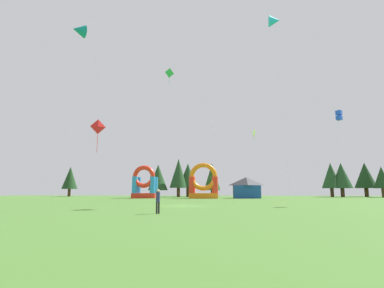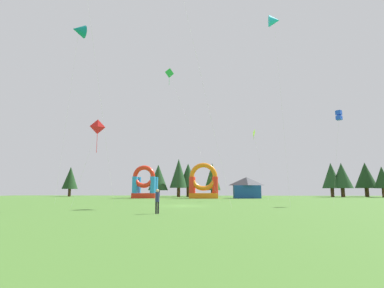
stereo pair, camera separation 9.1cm
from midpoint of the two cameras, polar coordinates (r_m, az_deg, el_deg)
name	(u,v)px [view 2 (the right image)]	position (r m, az deg, el deg)	size (l,w,h in m)	color
ground_plane	(184,206)	(34.82, -1.41, -11.77)	(120.00, 120.00, 0.00)	#47752D
kite_teal_delta	(79,30)	(44.08, -20.82, 19.67)	(5.06, 5.47, 23.31)	#0C7F7A
kite_lime_diamond	(253,134)	(53.27, 11.69, 1.97)	(2.82, 1.69, 12.17)	#8CD826
kite_cyan_delta	(274,21)	(45.88, 15.53, 21.80)	(1.61, 6.61, 25.74)	#19B7CC
kite_blue_box	(339,115)	(41.71, 26.38, 4.93)	(2.75, 2.62, 11.67)	blue
kite_green_diamond	(169,74)	(51.02, -4.31, 13.15)	(8.74, 2.51, 21.58)	green
kite_red_diamond	(98,128)	(29.97, -17.56, 2.99)	(3.17, 1.29, 8.30)	red
person_left_edge	(157,199)	(23.57, -6.56, -10.44)	(0.45, 0.45, 1.88)	black
inflatable_red_slide	(204,185)	(64.76, 2.27, -7.93)	(6.17, 4.32, 7.54)	orange
inflatable_orange_dome	(145,186)	(67.00, -9.00, -7.93)	(5.15, 4.33, 7.11)	red
festival_tent	(247,188)	(66.28, 10.48, -8.23)	(5.65, 3.42, 4.54)	#19478C
tree_row_0	(70,178)	(88.60, -22.26, -6.04)	(4.12, 4.12, 8.09)	#4C331E
tree_row_1	(158,177)	(77.27, -6.46, -6.39)	(5.06, 5.06, 8.25)	#4C331E
tree_row_2	(179,173)	(76.79, -2.54, -5.65)	(4.54, 4.54, 9.73)	#4C331E
tree_row_3	(188,175)	(78.22, -0.71, -6.01)	(4.70, 4.70, 8.69)	#4C331E
tree_row_4	(212,177)	(79.99, 3.95, -6.29)	(4.37, 4.37, 8.83)	#4C331E
tree_row_5	(331,176)	(85.12, 25.16, -5.51)	(4.71, 4.71, 8.73)	#4C331E
tree_row_6	(342,176)	(85.37, 26.79, -5.43)	(5.10, 5.10, 8.64)	#4C331E
tree_row_7	(365,175)	(90.40, 30.33, -5.21)	(5.44, 5.44, 8.91)	#4C331E
tree_row_8	(382,177)	(85.85, 32.67, -5.42)	(3.87, 3.87, 7.45)	#4C331E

